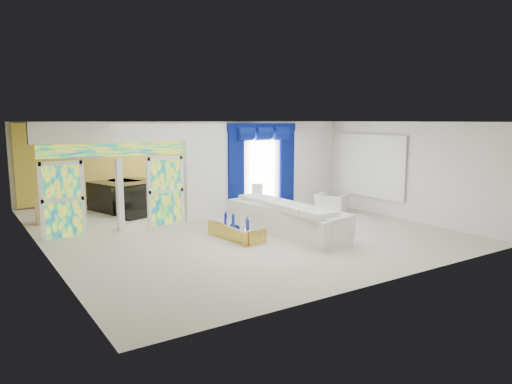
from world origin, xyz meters
TOP-DOWN VIEW (x-y plane):
  - floor at (0.00, 0.00)m, footprint 12.00×12.00m
  - dividing_wall at (2.15, 1.00)m, footprint 5.70×0.18m
  - dividing_header at (-2.85, 1.00)m, footprint 4.30×0.18m
  - stained_panel_left at (-4.28, 1.00)m, footprint 0.95×0.04m
  - stained_panel_right at (-1.42, 1.00)m, footprint 0.95×0.04m
  - stained_transom at (-2.85, 1.00)m, footprint 4.00×0.05m
  - window_pane at (1.90, 0.90)m, footprint 1.00×0.02m
  - blue_drape_left at (0.90, 0.87)m, footprint 0.55×0.10m
  - blue_drape_right at (2.90, 0.87)m, footprint 0.55×0.10m
  - blue_pelmet at (1.90, 0.87)m, footprint 2.60×0.12m
  - wall_mirror at (4.94, -1.00)m, footprint 0.04×2.70m
  - gold_curtains at (0.00, 5.90)m, footprint 9.70×0.12m
  - white_sofa at (0.77, -1.90)m, footprint 1.39×4.02m
  - coffee_table at (-0.58, -1.60)m, footprint 0.81×1.78m
  - console_table at (1.92, 0.76)m, footprint 1.34×0.48m
  - table_lamp at (1.62, 0.76)m, footprint 0.36×0.36m
  - armchair at (3.84, -0.37)m, footprint 1.18×1.24m
  - grand_piano at (-1.85, 3.90)m, footprint 1.97×2.27m
  - piano_bench at (-1.85, 2.30)m, footprint 0.99×0.62m
  - tv_console at (-4.40, 3.08)m, footprint 0.58×0.53m
  - chandelier at (-2.30, 3.40)m, footprint 0.60×0.60m
  - decanters at (-0.60, -1.67)m, footprint 0.15×1.21m

SIDE VIEW (x-z plane):
  - floor at x=0.00m, z-range 0.00..0.00m
  - piano_bench at x=-1.85m, z-range 0.00..0.31m
  - coffee_table at x=-0.58m, z-range 0.00..0.38m
  - console_table at x=1.92m, z-range 0.00..0.44m
  - armchair at x=3.84m, z-range 0.00..0.63m
  - white_sofa at x=0.77m, z-range 0.00..0.75m
  - tv_console at x=-4.40m, z-range 0.00..0.77m
  - decanters at x=-0.60m, z-range 0.35..0.59m
  - grand_piano at x=-1.85m, z-range 0.00..0.97m
  - table_lamp at x=1.62m, z-range 0.44..1.02m
  - stained_panel_left at x=-4.28m, z-range 0.00..2.00m
  - stained_panel_right at x=-1.42m, z-range 0.00..2.00m
  - blue_drape_left at x=0.90m, z-range 0.00..2.80m
  - blue_drape_right at x=2.90m, z-range 0.00..2.80m
  - window_pane at x=1.90m, z-range 0.30..2.60m
  - dividing_wall at x=2.15m, z-range 0.00..3.00m
  - gold_curtains at x=0.00m, z-range 0.05..2.95m
  - wall_mirror at x=4.94m, z-range 0.60..2.50m
  - stained_transom at x=-2.85m, z-range 2.08..2.42m
  - chandelier at x=-2.30m, z-range 2.35..2.95m
  - dividing_header at x=-2.85m, z-range 2.45..3.00m
  - blue_pelmet at x=1.90m, z-range 2.69..2.94m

